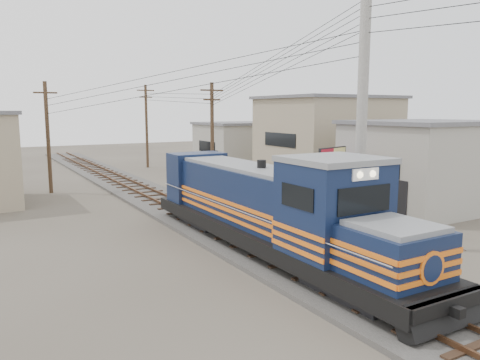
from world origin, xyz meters
TOP-DOWN VIEW (x-y plane):
  - ground at (0.00, 0.00)m, footprint 120.00×120.00m
  - ballast at (0.00, 10.00)m, footprint 3.60×70.00m
  - track at (0.00, 10.00)m, footprint 1.15×70.00m
  - locomotive at (0.00, 0.38)m, footprint 2.76×15.03m
  - utility_pole_main at (3.50, -0.50)m, footprint 0.40×0.40m
  - wooden_pole_mid at (4.50, 14.00)m, footprint 1.60×0.24m
  - wooden_pole_far at (4.80, 28.00)m, footprint 1.60×0.24m
  - wooden_pole_left at (-5.00, 18.00)m, footprint 1.60×0.24m
  - power_lines at (-0.14, 8.49)m, footprint 9.65×19.00m
  - shophouse_front at (11.50, 3.00)m, footprint 7.35×6.30m
  - shophouse_mid at (12.50, 12.00)m, footprint 8.40×7.35m
  - shophouse_back at (11.00, 22.00)m, footprint 6.30×6.30m
  - billboard at (5.84, 3.73)m, footprint 2.18×0.77m
  - market_umbrella at (7.26, 4.80)m, footprint 3.07×3.07m
  - vendor at (7.38, 4.27)m, footprint 0.78×0.72m
  - plant_nursery at (5.33, 4.43)m, footprint 3.48×3.40m

SIDE VIEW (x-z plane):
  - ground at x=0.00m, z-range 0.00..0.00m
  - ballast at x=0.00m, z-range 0.00..0.16m
  - track at x=0.00m, z-range 0.20..0.32m
  - plant_nursery at x=5.33m, z-range -0.07..1.07m
  - vendor at x=7.38m, z-range 0.00..1.78m
  - locomotive at x=0.00m, z-range -0.22..3.51m
  - shophouse_back at x=11.00m, z-range 0.01..4.21m
  - market_umbrella at x=7.26m, z-range 1.00..3.63m
  - shophouse_front at x=11.50m, z-range 0.01..4.71m
  - billboard at x=5.84m, z-range 0.83..4.30m
  - shophouse_mid at x=12.50m, z-range 0.01..6.21m
  - wooden_pole_mid at x=4.50m, z-range 0.18..7.18m
  - wooden_pole_left at x=-5.00m, z-range 0.18..7.18m
  - wooden_pole_far at x=4.80m, z-range 0.18..7.68m
  - utility_pole_main at x=3.50m, z-range 0.00..10.00m
  - power_lines at x=-0.14m, z-range 5.91..9.21m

